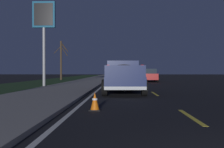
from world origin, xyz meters
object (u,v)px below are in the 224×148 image
sedan_blue (122,74)px  sedan_silver (120,74)px  gas_price_sign (44,22)px  sedan_red (149,75)px  pickup_truck (123,76)px  bare_tree_far (61,59)px  traffic_cone_near (95,101)px

sedan_blue → sedan_silver: bearing=178.0°
gas_price_sign → sedan_red: bearing=-47.2°
pickup_truck → sedan_red: pickup_truck is taller
gas_price_sign → bare_tree_far: gas_price_sign is taller
sedan_red → traffic_cone_near: (-21.97, 4.25, -0.50)m
pickup_truck → traffic_cone_near: pickup_truck is taller
pickup_truck → bare_tree_far: size_ratio=0.97×
pickup_truck → bare_tree_far: bare_tree_far is taller
bare_tree_far → gas_price_sign: bearing=-171.9°
pickup_truck → bare_tree_far: (21.48, 8.75, 2.07)m
sedan_red → sedan_blue: bearing=12.1°
traffic_cone_near → gas_price_sign: bearing=23.6°
pickup_truck → sedan_blue: (29.83, -0.19, -0.20)m
sedan_red → pickup_truck: bearing=168.1°
pickup_truck → gas_price_sign: (6.33, 6.59, 4.39)m
sedan_red → sedan_silver: bearing=28.7°
sedan_silver → traffic_cone_near: sedan_silver is taller
sedan_blue → gas_price_sign: bearing=163.9°
pickup_truck → sedan_blue: pickup_truck is taller
sedan_red → gas_price_sign: 14.20m
sedan_silver → traffic_cone_near: (-28.12, 0.87, -0.50)m
bare_tree_far → traffic_cone_near: 29.18m
sedan_blue → gas_price_sign: 24.88m
pickup_truck → traffic_cone_near: (-6.51, 0.98, -0.70)m
sedan_blue → traffic_cone_near: 36.36m
sedan_red → sedan_blue: 14.69m
traffic_cone_near → bare_tree_far: bearing=15.5°
pickup_truck → traffic_cone_near: size_ratio=9.43×
sedan_red → bare_tree_far: bearing=63.4°
sedan_red → traffic_cone_near: sedan_red is taller
gas_price_sign → traffic_cone_near: (-12.84, -5.61, -5.08)m
pickup_truck → bare_tree_far: bearing=22.2°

